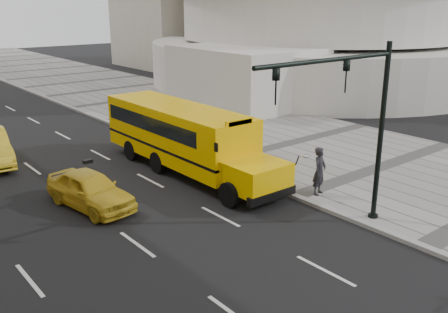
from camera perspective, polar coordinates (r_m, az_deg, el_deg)
ground at (r=21.40m, az=-14.20°, el=-4.14°), size 140.00×140.00×0.00m
sidewalk_museum at (r=28.20m, az=8.32°, el=1.61°), size 12.00×140.00×0.15m
curb_museum at (r=24.29m, az=-1.37°, el=-0.80°), size 0.30×140.00×0.15m
school_bus at (r=23.28m, az=-4.92°, el=2.66°), size 2.96×11.56×3.19m
taxi_near at (r=19.87m, az=-15.05°, el=-3.68°), size 2.32×4.43×1.44m
pedestrian at (r=20.35m, az=10.86°, el=-1.64°), size 0.82×0.65×1.96m
traffic_signal at (r=16.71m, az=15.03°, el=4.47°), size 6.18×0.36×6.40m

